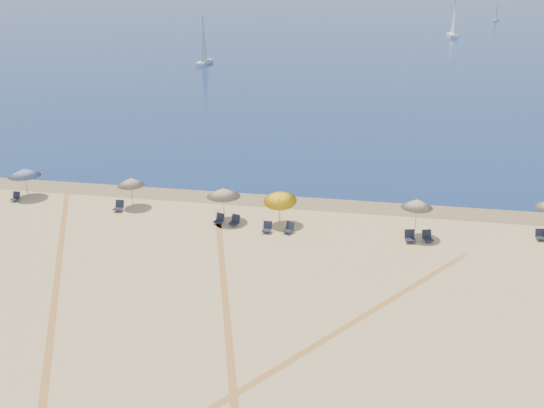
# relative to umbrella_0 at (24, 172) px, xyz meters

# --- Properties ---
(ocean) EXTENTS (500.00, 500.00, 0.00)m
(ocean) POSITION_rel_umbrella_0_xyz_m (18.75, 203.56, -1.90)
(ocean) COLOR #0C2151
(ocean) RESTS_ON ground
(wet_sand) EXTENTS (500.00, 500.00, 0.00)m
(wet_sand) POSITION_rel_umbrella_0_xyz_m (18.75, 2.56, -1.91)
(wet_sand) COLOR olive
(wet_sand) RESTS_ON ground
(umbrella_0) EXTENTS (2.30, 2.30, 2.25)m
(umbrella_0) POSITION_rel_umbrella_0_xyz_m (0.00, 0.00, 0.00)
(umbrella_0) COLOR gray
(umbrella_0) RESTS_ON ground
(umbrella_1) EXTENTS (1.92, 1.92, 2.22)m
(umbrella_1) POSITION_rel_umbrella_0_xyz_m (8.47, -0.45, -0.04)
(umbrella_1) COLOR gray
(umbrella_1) RESTS_ON ground
(umbrella_2) EXTENTS (2.25, 2.25, 2.37)m
(umbrella_2) POSITION_rel_umbrella_0_xyz_m (15.53, -1.74, 0.11)
(umbrella_2) COLOR gray
(umbrella_2) RESTS_ON ground
(umbrella_3) EXTENTS (2.19, 2.26, 2.46)m
(umbrella_3) POSITION_rel_umbrella_0_xyz_m (19.34, -1.72, 0.01)
(umbrella_3) COLOR gray
(umbrella_3) RESTS_ON ground
(umbrella_4) EXTENTS (1.97, 1.97, 2.60)m
(umbrella_4) POSITION_rel_umbrella_0_xyz_m (28.08, -2.10, 0.35)
(umbrella_4) COLOR gray
(umbrella_4) RESTS_ON ground
(chair_0) EXTENTS (0.54, 0.64, 0.66)m
(chair_0) POSITION_rel_umbrella_0_xyz_m (-0.40, -0.90, -1.62)
(chair_0) COLOR black
(chair_0) RESTS_ON ground
(chair_1) EXTENTS (0.62, 0.72, 0.73)m
(chair_1) POSITION_rel_umbrella_0_xyz_m (7.82, -1.37, -1.59)
(chair_1) COLOR black
(chair_1) RESTS_ON ground
(chair_2) EXTENTS (0.74, 0.80, 0.68)m
(chair_2) POSITION_rel_umbrella_0_xyz_m (15.32, -2.31, -1.61)
(chair_2) COLOR black
(chair_2) RESTS_ON ground
(chair_3) EXTENTS (0.74, 0.81, 0.70)m
(chair_3) POSITION_rel_umbrella_0_xyz_m (16.42, -2.39, -1.60)
(chair_3) COLOR black
(chair_3) RESTS_ON ground
(chair_4) EXTENTS (0.59, 0.69, 0.69)m
(chair_4) POSITION_rel_umbrella_0_xyz_m (18.74, -3.10, -1.61)
(chair_4) COLOR black
(chair_4) RESTS_ON ground
(chair_5) EXTENTS (0.80, 0.85, 0.69)m
(chair_5) POSITION_rel_umbrella_0_xyz_m (20.13, -2.95, -1.61)
(chair_5) COLOR black
(chair_5) RESTS_ON ground
(chair_6) EXTENTS (0.75, 0.83, 0.74)m
(chair_6) POSITION_rel_umbrella_0_xyz_m (27.76, -2.93, -1.59)
(chair_6) COLOR black
(chair_6) RESTS_ON ground
(chair_7) EXTENTS (0.76, 0.83, 0.70)m
(chair_7) POSITION_rel_umbrella_0_xyz_m (28.84, -2.68, -1.60)
(chair_7) COLOR black
(chair_7) RESTS_ON ground
(chair_8) EXTENTS (0.62, 0.71, 0.67)m
(chair_8) POSITION_rel_umbrella_0_xyz_m (35.84, -1.18, -1.62)
(chair_8) COLOR black
(chair_8) RESTS_ON ground
(sailboat_0) EXTENTS (1.63, 5.42, 7.97)m
(sailboat_0) POSITION_rel_umbrella_0_xyz_m (-4.83, 63.80, 0.50)
(sailboat_0) COLOR white
(sailboat_0) RESTS_ON ocean
(sailboat_1) EXTENTS (2.40, 4.47, 6.47)m
(sailboat_1) POSITION_rel_umbrella_0_xyz_m (57.92, 160.80, 0.05)
(sailboat_1) COLOR white
(sailboat_1) RESTS_ON ocean
(sailboat_2) EXTENTS (2.09, 6.57, 9.64)m
(sailboat_2) POSITION_rel_umbrella_0_xyz_m (40.92, 114.37, 1.00)
(sailboat_2) COLOR white
(sailboat_2) RESTS_ON ocean
(tire_tracks) EXTENTS (53.97, 45.90, 0.00)m
(tire_tracks) POSITION_rel_umbrella_0_xyz_m (16.28, -12.93, -1.91)
(tire_tracks) COLOR tan
(tire_tracks) RESTS_ON ground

